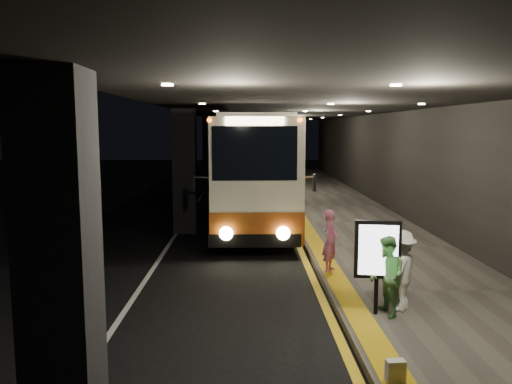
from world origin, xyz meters
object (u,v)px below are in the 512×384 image
object	(u,v)px
coach_main	(252,172)
passenger_waiting_green	(387,276)
coach_second	(253,158)
stanchion_post	(328,250)
coach_third	(251,147)
bag_polka	(393,292)
info_sign	(377,251)
bag_plain	(395,371)
passenger_boarding	(331,241)
passenger_waiting_white	(401,270)

from	to	relation	value
coach_main	passenger_waiting_green	distance (m)	11.25
coach_second	stanchion_post	xyz separation A→B (m)	(1.64, -17.75, -1.30)
coach_third	bag_polka	bearing A→B (deg)	-89.01
coach_second	info_sign	bearing A→B (deg)	-83.14
bag_polka	info_sign	world-z (taller)	info_sign
coach_main	bag_plain	world-z (taller)	coach_main
passenger_waiting_green	coach_third	bearing A→B (deg)	171.95
coach_main	passenger_boarding	distance (m)	8.18
info_sign	coach_third	bearing A→B (deg)	102.55
passenger_waiting_green	bag_polka	size ratio (longest dim) A/B	4.92
passenger_waiting_green	bag_polka	world-z (taller)	passenger_waiting_green
passenger_boarding	stanchion_post	world-z (taller)	passenger_boarding
passenger_boarding	info_sign	bearing A→B (deg)	-147.80
passenger_waiting_white	info_sign	xyz separation A→B (m)	(-0.54, -0.25, 0.44)
coach_second	passenger_waiting_green	xyz separation A→B (m)	(2.26, -20.92, -1.02)
passenger_boarding	bag_plain	size ratio (longest dim) A/B	4.69
info_sign	stanchion_post	distance (m)	3.19
passenger_boarding	bag_polka	bearing A→B (deg)	-131.50
coach_third	info_sign	distance (m)	37.39
bag_polka	info_sign	distance (m)	1.45
passenger_waiting_white	bag_plain	bearing A→B (deg)	17.82
coach_third	coach_main	bearing A→B (deg)	-93.55
coach_third	stanchion_post	xyz separation A→B (m)	(1.66, -34.25, -1.28)
coach_main	info_sign	bearing A→B (deg)	-78.77
coach_second	stanchion_post	distance (m)	17.88
passenger_waiting_green	bag_plain	bearing A→B (deg)	-24.12
coach_second	stanchion_post	size ratio (longest dim) A/B	12.78
bag_plain	info_sign	size ratio (longest dim) A/B	0.18
bag_plain	coach_main	bearing A→B (deg)	97.94
coach_third	passenger_waiting_white	bearing A→B (deg)	-89.10
coach_main	bag_polka	size ratio (longest dim) A/B	40.93
passenger_boarding	bag_plain	bearing A→B (deg)	-155.46
coach_main	info_sign	xyz separation A→B (m)	(2.27, -10.84, -0.55)
bag_polka	stanchion_post	xyz separation A→B (m)	(-1.01, 2.28, 0.35)
bag_polka	stanchion_post	distance (m)	2.51
coach_third	info_sign	size ratio (longest dim) A/B	7.05
passenger_waiting_white	bag_plain	world-z (taller)	passenger_waiting_white
coach_second	passenger_waiting_green	bearing A→B (deg)	-82.71
passenger_waiting_green	info_sign	size ratio (longest dim) A/B	0.85
info_sign	stanchion_post	bearing A→B (deg)	107.58
info_sign	passenger_waiting_green	bearing A→B (deg)	-19.16
passenger_boarding	bag_polka	distance (m)	2.43
bag_plain	passenger_waiting_white	bearing A→B (deg)	71.85
passenger_boarding	bag_polka	world-z (taller)	passenger_boarding
coach_second	bag_polka	size ratio (longest dim) A/B	40.85
passenger_boarding	passenger_waiting_green	size ratio (longest dim) A/B	0.99
coach_main	bag_polka	distance (m)	10.57
passenger_waiting_green	passenger_waiting_white	world-z (taller)	passenger_waiting_white
passenger_boarding	passenger_waiting_green	bearing A→B (deg)	-144.94
coach_third	bag_polka	distance (m)	36.66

